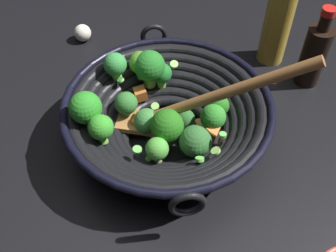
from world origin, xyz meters
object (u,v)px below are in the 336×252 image
Objects in this scene: soy_sauce_bottle at (314,54)px; cooking_oil_bottle at (278,20)px; wok at (166,115)px; garlic_bulb at (83,33)px.

soy_sauce_bottle is 0.72× the size of cooking_oil_bottle.
wok is 0.33m from soy_sauce_bottle.
garlic_bulb is (-0.42, 0.05, -0.08)m from cooking_oil_bottle.
soy_sauce_bottle is at bearing -47.38° from cooking_oil_bottle.
wok reaches higher than soy_sauce_bottle.
wok is 0.36m from garlic_bulb.
wok is 1.67× the size of cooking_oil_bottle.
garlic_bulb is at bearing 173.08° from cooking_oil_bottle.
soy_sauce_bottle is 0.51m from garlic_bulb.
wok reaches higher than garlic_bulb.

